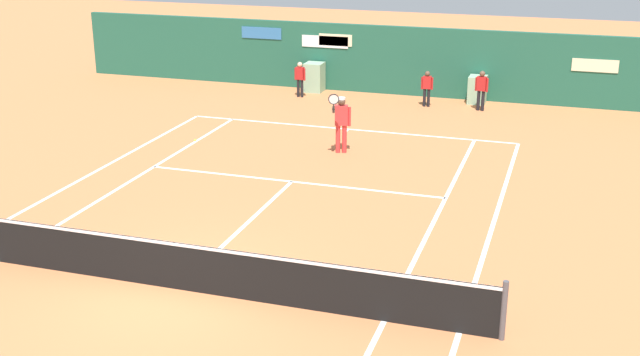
# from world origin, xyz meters

# --- Properties ---
(ground_plane) EXTENTS (80.00, 80.00, 0.01)m
(ground_plane) POSITION_xyz_m (-0.00, 0.58, 0.00)
(ground_plane) COLOR #C67042
(tennis_net) EXTENTS (12.10, 0.10, 1.07)m
(tennis_net) POSITION_xyz_m (0.00, 0.00, 0.51)
(tennis_net) COLOR #4C4C51
(tennis_net) RESTS_ON ground_plane
(sponsor_back_wall) EXTENTS (25.00, 1.02, 2.53)m
(sponsor_back_wall) POSITION_xyz_m (0.00, 16.97, 1.22)
(sponsor_back_wall) COLOR #1E5642
(sponsor_back_wall) RESTS_ON ground_plane
(player_on_baseline) EXTENTS (0.52, 0.81, 1.86)m
(player_on_baseline) POSITION_xyz_m (0.50, 9.21, 0.99)
(player_on_baseline) COLOR red
(player_on_baseline) RESTS_ON ground_plane
(ball_kid_left_post) EXTENTS (0.42, 0.18, 1.26)m
(ball_kid_left_post) POSITION_xyz_m (1.80, 15.42, 0.73)
(ball_kid_left_post) COLOR black
(ball_kid_left_post) RESTS_ON ground_plane
(ball_kid_right_post) EXTENTS (0.46, 0.23, 1.39)m
(ball_kid_right_post) POSITION_xyz_m (3.69, 15.42, 0.80)
(ball_kid_right_post) COLOR black
(ball_kid_right_post) RESTS_ON ground_plane
(ball_kid_centre_post) EXTENTS (0.43, 0.19, 1.30)m
(ball_kid_centre_post) POSITION_xyz_m (-2.91, 15.42, 0.75)
(ball_kid_centre_post) COLOR black
(ball_kid_centre_post) RESTS_ON ground_plane
(tennis_ball_by_sideline) EXTENTS (0.07, 0.07, 0.07)m
(tennis_ball_by_sideline) POSITION_xyz_m (-4.03, 8.98, 0.03)
(tennis_ball_by_sideline) COLOR #CCE033
(tennis_ball_by_sideline) RESTS_ON ground_plane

